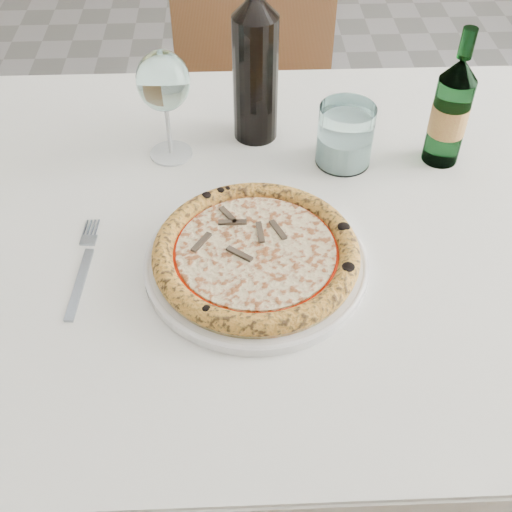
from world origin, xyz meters
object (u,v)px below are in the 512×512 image
object	(u,v)px
chair_far	(261,91)
tumbler	(345,139)
beer_bottle	(451,111)
wine_glass	(163,84)
pizza	(256,253)
dining_table	(253,258)
wine_bottle	(255,66)
plate	(256,262)

from	to	relation	value
chair_far	tumbler	size ratio (longest dim) A/B	9.24
beer_bottle	wine_glass	bearing A→B (deg)	175.98
pizza	tumbler	xyz separation A→B (m)	(0.15, 0.24, 0.02)
dining_table	pizza	world-z (taller)	pizza
beer_bottle	tumbler	bearing A→B (deg)	179.77
pizza	wine_glass	distance (m)	0.31
wine_glass	chair_far	bearing A→B (deg)	72.56
wine_glass	wine_bottle	world-z (taller)	wine_bottle
dining_table	beer_bottle	world-z (taller)	beer_bottle
pizza	wine_bottle	size ratio (longest dim) A/B	0.93
pizza	beer_bottle	distance (m)	0.40
chair_far	tumbler	bearing A→B (deg)	-80.12
dining_table	beer_bottle	distance (m)	0.38
chair_far	wine_glass	bearing A→B (deg)	-107.44
pizza	tumbler	size ratio (longest dim) A/B	2.81
dining_table	chair_far	xyz separation A→B (m)	(0.05, 0.74, -0.14)
tumbler	wine_bottle	bearing A→B (deg)	149.39
tumbler	wine_glass	bearing A→B (deg)	173.84
chair_far	pizza	xyz separation A→B (m)	(-0.05, -0.84, 0.25)
tumbler	wine_bottle	size ratio (longest dim) A/B	0.33
plate	wine_bottle	bearing A→B (deg)	87.66
pizza	plate	bearing A→B (deg)	60.00
chair_far	tumbler	distance (m)	0.66
wine_glass	beer_bottle	bearing A→B (deg)	-4.02
chair_far	tumbler	xyz separation A→B (m)	(0.10, -0.60, 0.27)
dining_table	tumbler	world-z (taller)	tumbler
plate	wine_bottle	world-z (taller)	wine_bottle
plate	chair_far	bearing A→B (deg)	86.67
wine_bottle	wine_glass	bearing A→B (deg)	-159.94
plate	wine_glass	world-z (taller)	wine_glass
pizza	tumbler	bearing A→B (deg)	56.99
beer_bottle	dining_table	bearing A→B (deg)	-156.76
dining_table	beer_bottle	size ratio (longest dim) A/B	6.59
wine_glass	tumbler	xyz separation A→B (m)	(0.28, -0.03, -0.09)
chair_far	wine_glass	distance (m)	0.69
plate	tumbler	world-z (taller)	tumbler
wine_bottle	tumbler	bearing A→B (deg)	-30.61
wine_glass	tumbler	distance (m)	0.30
pizza	tumbler	world-z (taller)	tumbler
plate	pizza	bearing A→B (deg)	-120.00
pizza	beer_bottle	bearing A→B (deg)	36.79
pizza	wine_glass	size ratio (longest dim) A/B	1.54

